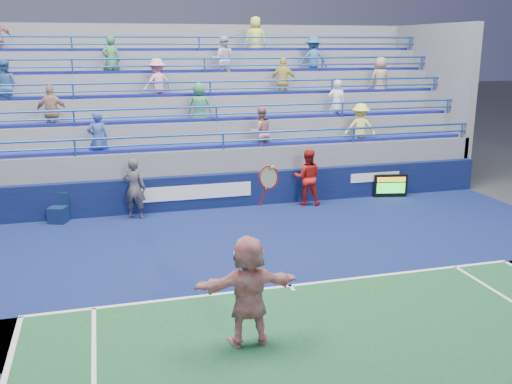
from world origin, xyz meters
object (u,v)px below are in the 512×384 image
object	(u,v)px
tennis_player	(249,290)
line_judge	(134,188)
judge_chair	(58,214)
ball_girl	(307,177)
serve_speed_board	(390,186)

from	to	relation	value
tennis_player	line_judge	xyz separation A→B (m)	(-1.40, 8.08, -0.07)
judge_chair	tennis_player	distance (m)	9.02
tennis_player	ball_girl	distance (m)	9.09
judge_chair	ball_girl	size ratio (longest dim) A/B	0.47
tennis_player	ball_girl	size ratio (longest dim) A/B	1.73
tennis_player	ball_girl	world-z (taller)	tennis_player
serve_speed_board	line_judge	xyz separation A→B (m)	(-8.58, -0.17, 0.52)
tennis_player	line_judge	distance (m)	8.20
line_judge	ball_girl	size ratio (longest dim) A/B	1.01
serve_speed_board	tennis_player	world-z (taller)	tennis_player
serve_speed_board	judge_chair	bearing A→B (deg)	-179.93
line_judge	serve_speed_board	bearing A→B (deg)	-156.83
serve_speed_board	line_judge	bearing A→B (deg)	-178.88
serve_speed_board	judge_chair	world-z (taller)	judge_chair
judge_chair	serve_speed_board	bearing A→B (deg)	0.07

